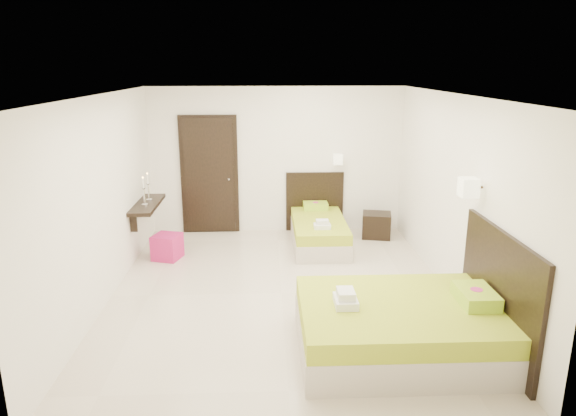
{
  "coord_description": "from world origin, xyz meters",
  "views": [
    {
      "loc": [
        -0.18,
        -6.31,
        2.94
      ],
      "look_at": [
        0.1,
        0.3,
        1.1
      ],
      "focal_mm": 32.0,
      "sensor_mm": 36.0,
      "label": 1
    }
  ],
  "objects_px": {
    "ottoman": "(167,247)",
    "nightstand": "(376,225)",
    "bed_double": "(406,324)",
    "bed_single": "(319,229)"
  },
  "relations": [
    {
      "from": "bed_single",
      "to": "nightstand",
      "type": "distance_m",
      "value": 1.11
    },
    {
      "from": "bed_double",
      "to": "nightstand",
      "type": "height_order",
      "value": "bed_double"
    },
    {
      "from": "bed_single",
      "to": "nightstand",
      "type": "bearing_deg",
      "value": 16.52
    },
    {
      "from": "bed_double",
      "to": "nightstand",
      "type": "bearing_deg",
      "value": 82.71
    },
    {
      "from": "bed_double",
      "to": "nightstand",
      "type": "xyz_separation_m",
      "value": [
        0.48,
        3.76,
        -0.09
      ]
    },
    {
      "from": "bed_single",
      "to": "nightstand",
      "type": "relative_size",
      "value": 3.56
    },
    {
      "from": "nightstand",
      "to": "ottoman",
      "type": "xyz_separation_m",
      "value": [
        -3.51,
        -0.92,
        -0.02
      ]
    },
    {
      "from": "bed_double",
      "to": "nightstand",
      "type": "relative_size",
      "value": 4.3
    },
    {
      "from": "ottoman",
      "to": "nightstand",
      "type": "bearing_deg",
      "value": 14.62
    },
    {
      "from": "bed_single",
      "to": "ottoman",
      "type": "xyz_separation_m",
      "value": [
        -2.45,
        -0.6,
        -0.07
      ]
    }
  ]
}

